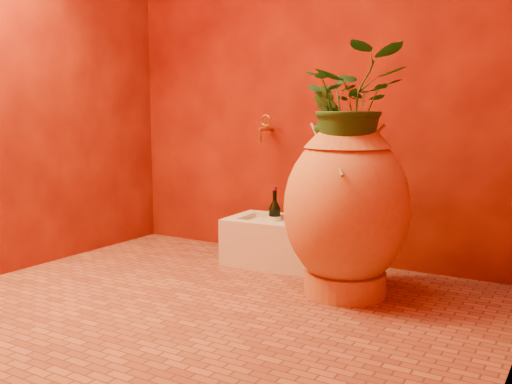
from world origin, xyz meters
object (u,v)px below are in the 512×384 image
Objects in this scene: stone_basin at (278,242)px; wall_tap at (265,128)px; wine_bottle_c at (275,218)px; wine_bottle_b at (291,225)px; wine_bottle_a at (298,222)px; amphora at (346,207)px.

stone_basin is 0.70m from wall_tap.
stone_basin is 1.99× the size of wine_bottle_c.
wine_bottle_a is at bearing 89.57° from wine_bottle_b.
amphora is 0.56m from wine_bottle_a.
wine_bottle_b is at bearing -36.21° from wine_bottle_c.
amphora is at bearing -29.95° from stone_basin.
wine_bottle_c is (-0.60, 0.38, -0.17)m from amphora.
wine_bottle_c is 1.73× the size of wall_tap.
wine_bottle_c is 0.55m from wall_tap.
amphora is 1.45× the size of stone_basin.
amphora is 0.94m from wall_tap.
wine_bottle_b is (-0.00, -0.08, -0.01)m from wine_bottle_a.
wine_bottle_b is at bearing -36.48° from wall_tap.
amphora is at bearing -32.39° from wine_bottle_c.
stone_basin is at bearing -41.43° from wall_tap.
wine_bottle_a is at bearing -26.17° from wall_tap.
wall_tap is at bearing 143.52° from wine_bottle_b.
wall_tap is (-0.73, 0.48, 0.35)m from amphora.
wine_bottle_c is (-0.18, 0.06, -0.01)m from wine_bottle_a.
amphora is 2.85× the size of wine_bottle_b.
wall_tap is (-0.19, 0.16, 0.65)m from stone_basin.
wine_bottle_b is 0.65m from wall_tap.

